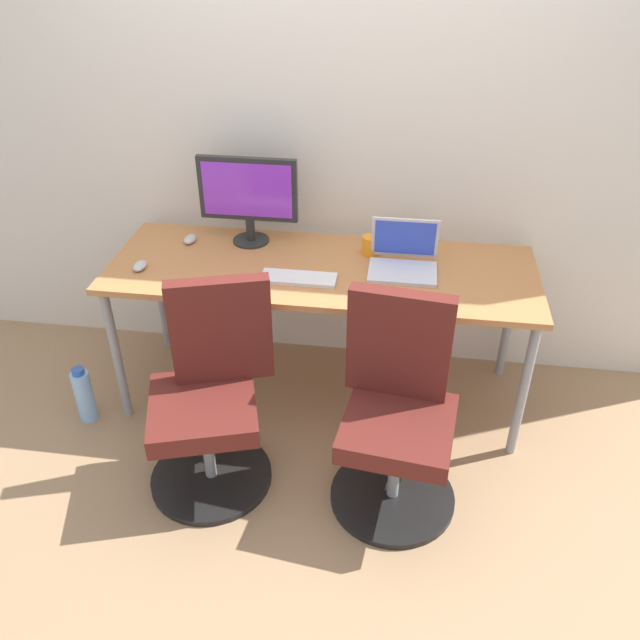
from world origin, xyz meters
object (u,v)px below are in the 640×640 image
at_px(desktop_monitor, 248,194).
at_px(open_laptop, 403,258).
at_px(office_chair_left, 211,399).
at_px(office_chair_right, 397,416).
at_px(water_bottle_on_floor, 84,395).
at_px(coffee_mug, 370,245).

bearing_deg(desktop_monitor, open_laptop, -12.99).
height_order(office_chair_left, open_laptop, open_laptop).
xyz_separation_m(office_chair_right, open_laptop, (-0.02, 0.64, 0.39)).
bearing_deg(office_chair_left, office_chair_right, 0.17).
bearing_deg(office_chair_left, water_bottle_on_floor, 161.43).
height_order(water_bottle_on_floor, coffee_mug, coffee_mug).
xyz_separation_m(water_bottle_on_floor, coffee_mug, (1.35, 0.52, 0.66)).
xyz_separation_m(office_chair_left, water_bottle_on_floor, (-0.74, 0.25, -0.28)).
relative_size(office_chair_left, open_laptop, 3.03).
relative_size(office_chair_left, coffee_mug, 10.22).
bearing_deg(desktop_monitor, water_bottle_on_floor, -142.50).
relative_size(water_bottle_on_floor, desktop_monitor, 0.65).
bearing_deg(water_bottle_on_floor, office_chair_left, -18.57).
bearing_deg(water_bottle_on_floor, office_chair_right, -9.19).
bearing_deg(water_bottle_on_floor, open_laptop, 14.75).
relative_size(desktop_monitor, open_laptop, 1.55).
bearing_deg(office_chair_left, open_laptop, 40.27).
relative_size(desktop_monitor, coffee_mug, 5.22).
xyz_separation_m(office_chair_left, desktop_monitor, (0.00, 0.82, 0.58)).
distance_m(office_chair_right, water_bottle_on_floor, 1.57).
xyz_separation_m(office_chair_right, water_bottle_on_floor, (-1.53, 0.25, -0.28)).
bearing_deg(office_chair_left, coffee_mug, 52.00).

